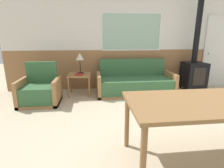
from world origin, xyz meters
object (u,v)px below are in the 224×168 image
Objects in this scene: table_lamp at (80,58)px; side_table at (79,78)px; wood_stove at (194,68)px; armchair at (40,92)px; dining_table at (221,106)px; couch at (135,84)px.

side_table is at bearing -107.37° from table_lamp.
armchair is at bearing -171.35° from wood_stove.
armchair is 0.37× the size of wood_stove.
table_lamp is at bearing 121.87° from dining_table.
table_lamp reaches higher than armchair.
couch is at bearing 4.32° from armchair.
wood_stove reaches higher than dining_table.
armchair is at bearing -144.19° from table_lamp.
table_lamp is at bearing 28.16° from armchair.
side_table is at bearing 178.24° from couch.
table_lamp is 0.25× the size of dining_table.
side_table is 3.21m from dining_table.
couch reaches higher than side_table.
side_table is (-1.42, 0.04, 0.19)m from couch.
armchair is 3.39m from dining_table.
couch is at bearing -1.76° from side_table.
wood_stove is (1.67, 0.12, 0.35)m from couch.
armchair is 1.71× the size of table_lamp.
armchair is at bearing 140.07° from dining_table.
side_table is at bearing -178.60° from wood_stove.
side_table is (0.82, 0.52, 0.18)m from armchair.
table_lamp is at bearing 72.63° from side_table.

